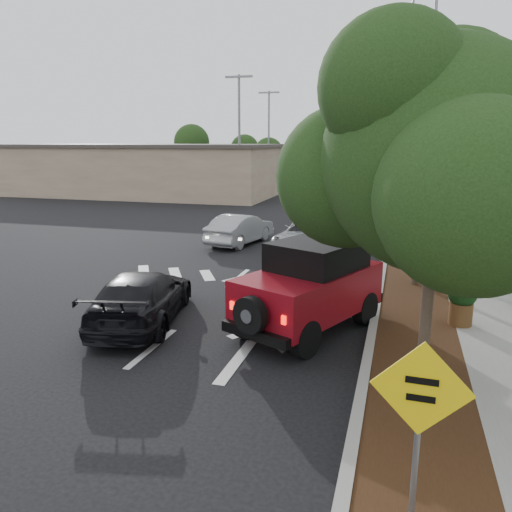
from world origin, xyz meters
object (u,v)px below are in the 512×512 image
at_px(red_jeep, 314,285).
at_px(silver_suv_ahead, 309,236).
at_px(black_suv_oncoming, 142,297).
at_px(speed_hump_sign, 419,413).

bearing_deg(red_jeep, silver_suv_ahead, 125.16).
xyz_separation_m(red_jeep, black_suv_oncoming, (-4.19, -0.76, -0.44)).
xyz_separation_m(red_jeep, speed_hump_sign, (2.21, -6.19, 0.50)).
bearing_deg(silver_suv_ahead, speed_hump_sign, -71.55).
bearing_deg(black_suv_oncoming, silver_suv_ahead, -118.11).
distance_m(red_jeep, silver_suv_ahead, 8.52).
height_order(red_jeep, speed_hump_sign, speed_hump_sign).
bearing_deg(silver_suv_ahead, black_suv_oncoming, -102.02).
relative_size(black_suv_oncoming, speed_hump_sign, 1.95).
height_order(silver_suv_ahead, speed_hump_sign, speed_hump_sign).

